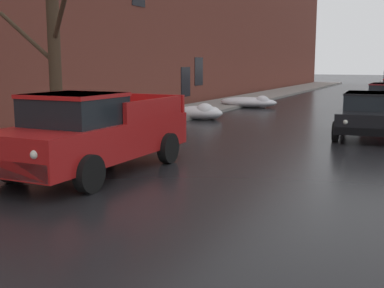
# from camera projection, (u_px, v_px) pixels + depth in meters

# --- Properties ---
(left_sidewalk_slab) EXTENTS (2.94, 80.00, 0.13)m
(left_sidewalk_slab) POSITION_uv_depth(u_px,v_px,m) (162.00, 116.00, 21.41)
(left_sidewalk_slab) COLOR gray
(left_sidewalk_slab) RESTS_ON ground
(brick_townhouse_facade) EXTENTS (0.63, 80.00, 9.66)m
(brick_townhouse_facade) POSITION_uv_depth(u_px,v_px,m) (121.00, 5.00, 21.46)
(brick_townhouse_facade) COLOR brown
(brick_townhouse_facade) RESTS_ON ground
(snow_bank_near_corner_left) EXTENTS (2.06, 1.07, 0.70)m
(snow_bank_near_corner_left) POSITION_uv_depth(u_px,v_px,m) (202.00, 112.00, 20.80)
(snow_bank_near_corner_left) COLOR white
(snow_bank_near_corner_left) RESTS_ON ground
(snow_bank_mid_block_left) EXTENTS (3.13, 1.39, 0.66)m
(snow_bank_mid_block_left) POSITION_uv_depth(u_px,v_px,m) (250.00, 102.00, 26.40)
(snow_bank_mid_block_left) COLOR white
(snow_bank_mid_block_left) RESTS_ON ground
(bare_tree_second_along_sidewalk) EXTENTS (3.36, 1.34, 5.24)m
(bare_tree_second_along_sidewalk) POSITION_uv_depth(u_px,v_px,m) (54.00, 49.00, 12.83)
(bare_tree_second_along_sidewalk) COLOR #423323
(bare_tree_second_along_sidewalk) RESTS_ON ground
(pickup_truck_red_approaching_near_lane) EXTENTS (2.12, 5.16, 1.76)m
(pickup_truck_red_approaching_near_lane) POSITION_uv_depth(u_px,v_px,m) (93.00, 133.00, 10.63)
(pickup_truck_red_approaching_near_lane) COLOR red
(pickup_truck_red_approaching_near_lane) RESTS_ON ground
(sedan_black_parked_kerbside_close) EXTENTS (2.19, 4.15, 1.42)m
(sedan_black_parked_kerbside_close) POSITION_uv_depth(u_px,v_px,m) (370.00, 114.00, 15.87)
(sedan_black_parked_kerbside_close) COLOR black
(sedan_black_parked_kerbside_close) RESTS_ON ground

